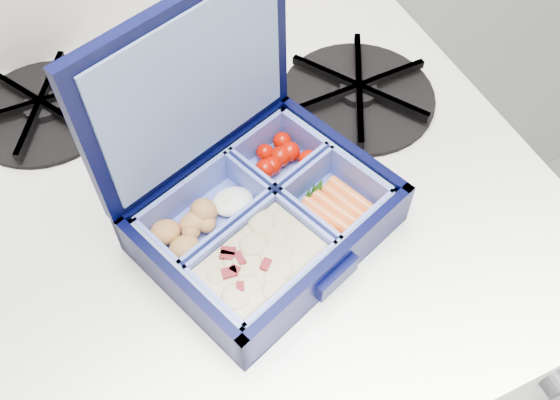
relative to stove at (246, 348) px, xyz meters
name	(u,v)px	position (x,y,z in m)	size (l,w,h in m)	color
stove	(246,348)	(0.00, 0.00, 0.00)	(0.58, 0.58, 0.87)	white
bento_box	(266,219)	(0.01, -0.08, 0.46)	(0.20, 0.16, 0.05)	black
burner_grate	(358,90)	(0.17, 0.04, 0.45)	(0.16, 0.16, 0.02)	black
burner_grate_rear	(43,108)	(-0.14, 0.15, 0.44)	(0.15, 0.15, 0.02)	black
fork	(245,130)	(0.04, 0.04, 0.44)	(0.02, 0.16, 0.01)	#9390A7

